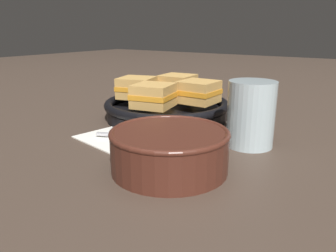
{
  "coord_description": "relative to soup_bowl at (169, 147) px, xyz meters",
  "views": [
    {
      "loc": [
        0.3,
        -0.44,
        0.19
      ],
      "look_at": [
        -0.01,
        0.0,
        0.03
      ],
      "focal_mm": 35.0,
      "sensor_mm": 36.0,
      "label": 1
    }
  ],
  "objects": [
    {
      "name": "sandwich_far_left",
      "position": [
        -0.15,
        0.16,
        0.03
      ],
      "size": [
        0.09,
        0.09,
        0.05
      ],
      "rotation": [
        0.0,
        0.0,
        6.5
      ],
      "color": "tan",
      "rests_on": "skillet"
    },
    {
      "name": "napkin",
      "position": [
        -0.12,
        0.08,
        -0.03
      ],
      "size": [
        0.23,
        0.21,
        0.0
      ],
      "color": "white",
      "rests_on": "ground_plane"
    },
    {
      "name": "ground_plane",
      "position": [
        -0.05,
        0.09,
        -0.03
      ],
      "size": [
        4.0,
        4.0,
        0.0
      ],
      "primitive_type": "plane",
      "color": "#47382D"
    },
    {
      "name": "soup_bowl",
      "position": [
        0.0,
        0.0,
        0.0
      ],
      "size": [
        0.17,
        0.17,
        0.06
      ],
      "color": "#4C2319",
      "rests_on": "ground_plane"
    },
    {
      "name": "skillet",
      "position": [
        -0.16,
        0.23,
        -0.01
      ],
      "size": [
        0.28,
        0.28,
        0.04
      ],
      "color": "black",
      "rests_on": "ground_plane"
    },
    {
      "name": "sandwich_near_left",
      "position": [
        -0.18,
        0.3,
        0.03
      ],
      "size": [
        0.08,
        0.08,
        0.05
      ],
      "rotation": [
        0.0,
        0.0,
        3.23
      ],
      "color": "tan",
      "rests_on": "skillet"
    },
    {
      "name": "sandwich_near_right",
      "position": [
        -0.23,
        0.21,
        0.03
      ],
      "size": [
        0.09,
        0.09,
        0.05
      ],
      "rotation": [
        0.0,
        0.0,
        5.0
      ],
      "color": "tan",
      "rests_on": "skillet"
    },
    {
      "name": "spoon",
      "position": [
        -0.1,
        0.08,
        -0.03
      ],
      "size": [
        0.14,
        0.07,
        0.01
      ],
      "rotation": [
        0.0,
        0.0,
        0.41
      ],
      "color": "#B7B7BC",
      "rests_on": "napkin"
    },
    {
      "name": "sandwich_far_right",
      "position": [
        -0.09,
        0.25,
        0.03
      ],
      "size": [
        0.08,
        0.08,
        0.05
      ],
      "rotation": [
        0.0,
        0.0,
        7.85
      ],
      "color": "tan",
      "rests_on": "skillet"
    },
    {
      "name": "drinking_glass",
      "position": [
        0.05,
        0.16,
        0.02
      ],
      "size": [
        0.08,
        0.08,
        0.11
      ],
      "color": "silver",
      "rests_on": "ground_plane"
    }
  ]
}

